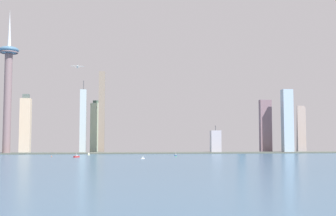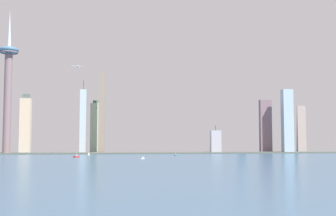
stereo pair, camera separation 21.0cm
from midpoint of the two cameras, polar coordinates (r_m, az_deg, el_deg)
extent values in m
plane|color=#3C5F7E|center=(471.07, 3.37, -7.63)|extent=(6000.00, 6000.00, 0.00)
cube|color=#4F564C|center=(906.79, -1.74, -5.92)|extent=(989.70, 61.28, 2.40)
cylinder|color=slate|center=(930.01, -20.35, 0.80)|extent=(15.12, 15.12, 210.47)
ellipsoid|color=#466E8F|center=(944.61, -20.18, 7.17)|extent=(39.53, 39.53, 14.81)
torus|color=slate|center=(943.62, -20.19, 6.86)|extent=(36.57, 36.57, 2.96)
cone|color=silver|center=(954.43, -20.11, 9.85)|extent=(7.56, 7.56, 76.07)
cube|color=gray|center=(953.96, -8.72, -0.57)|extent=(12.94, 27.68, 176.34)
cube|color=slate|center=(1006.97, 12.69, -2.34)|extent=(26.34, 12.90, 118.97)
cube|color=#B0C2C9|center=(944.26, -11.11, -1.73)|extent=(13.25, 19.02, 135.76)
cylinder|color=#4C4C51|center=(950.75, -11.04, 2.96)|extent=(1.60, 1.60, 19.99)
cube|color=#A3BBD2|center=(982.56, 15.41, -1.67)|extent=(22.52, 17.81, 138.67)
cube|color=slate|center=(1082.25, 16.37, -1.78)|extent=(21.79, 16.93, 142.17)
cube|color=#5A5D5C|center=(1087.63, 16.29, 2.07)|extent=(13.07, 10.16, 4.03)
cube|color=#AFADBB|center=(944.35, 6.27, -4.43)|extent=(21.94, 16.44, 48.62)
cylinder|color=#4C4C51|center=(944.71, 6.25, -2.63)|extent=(1.60, 1.60, 10.76)
cube|color=beige|center=(1019.32, -18.24, -2.20)|extent=(23.19, 19.84, 120.93)
cube|color=#515F5B|center=(1023.50, -18.16, 1.46)|extent=(13.92, 11.90, 9.73)
cube|color=#7699AA|center=(1053.48, 9.59, -2.73)|extent=(12.29, 25.77, 109.05)
cube|color=#A69188|center=(1051.00, 16.98, -2.66)|extent=(20.05, 17.99, 107.02)
cube|color=#B8C2A0|center=(994.88, -9.43, -2.58)|extent=(26.71, 12.96, 111.53)
cube|color=#4E6556|center=(998.26, -9.39, 0.80)|extent=(16.03, 7.77, 6.21)
cube|color=white|center=(650.54, -3.38, -6.62)|extent=(6.27, 6.82, 1.45)
cube|color=#92A2A5|center=(650.47, -3.38, -6.47)|extent=(3.14, 3.33, 2.10)
cube|color=beige|center=(825.61, -10.39, -6.04)|extent=(4.91, 13.30, 1.80)
cube|color=silver|center=(825.55, -10.38, -5.90)|extent=(3.11, 5.94, 2.23)
cube|color=#AF2728|center=(719.93, -11.95, -6.28)|extent=(9.62, 11.38, 2.17)
cube|color=#9AA5B2|center=(719.86, -11.95, -6.13)|extent=(4.94, 5.53, 1.71)
cylinder|color=silver|center=(719.77, -11.94, -5.92)|extent=(0.24, 0.24, 3.59)
cube|color=navy|center=(785.60, 1.00, -6.23)|extent=(5.98, 7.07, 1.22)
cube|color=#8E9B9E|center=(785.55, 1.00, -6.12)|extent=(3.04, 3.41, 1.67)
cylinder|color=silver|center=(785.46, 1.00, -5.92)|extent=(0.24, 0.24, 3.85)
cone|color=green|center=(729.29, 1.04, -6.34)|extent=(1.53, 1.53, 2.30)
cone|color=#E54C19|center=(761.90, -15.06, -6.11)|extent=(1.46, 1.46, 2.10)
cylinder|color=white|center=(955.88, -11.81, 5.34)|extent=(5.10, 24.68, 2.56)
sphere|color=white|center=(943.77, -11.80, 5.47)|extent=(2.56, 2.56, 2.56)
cube|color=white|center=(956.07, -11.81, 5.41)|extent=(26.89, 5.57, 0.50)
cube|color=white|center=(966.11, -11.83, 5.26)|extent=(9.51, 2.92, 0.40)
cube|color=#2D333D|center=(966.67, -11.82, 5.46)|extent=(0.70, 2.00, 5.00)
camera|label=1|loc=(0.10, -90.01, 0.00)|focal=46.38mm
camera|label=2|loc=(0.10, 89.99, 0.00)|focal=46.38mm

